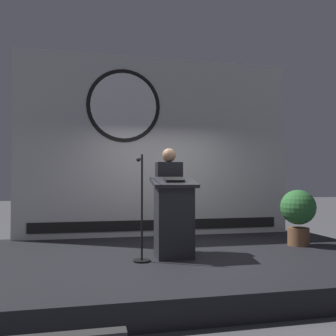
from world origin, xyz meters
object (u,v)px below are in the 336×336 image
at_px(speaker_person, 169,199).
at_px(microphone_stand, 141,223).
at_px(podium, 174,218).
at_px(potted_plant, 298,212).

distance_m(speaker_person, microphone_stand, 0.84).
height_order(podium, speaker_person, speaker_person).
xyz_separation_m(podium, microphone_stand, (-0.49, -0.10, -0.05)).
xyz_separation_m(speaker_person, potted_plant, (2.27, 0.02, -0.25)).
xyz_separation_m(podium, potted_plant, (2.30, 0.50, 0.00)).
height_order(speaker_person, potted_plant, speaker_person).
bearing_deg(potted_plant, speaker_person, -179.47).
bearing_deg(microphone_stand, podium, 11.53).
bearing_deg(speaker_person, potted_plant, 0.53).
bearing_deg(microphone_stand, speaker_person, 48.09).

